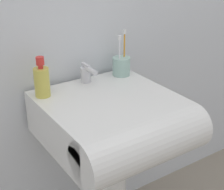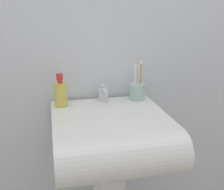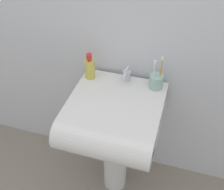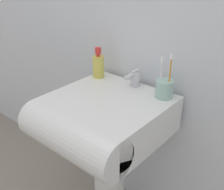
{
  "view_description": "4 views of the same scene",
  "coord_description": "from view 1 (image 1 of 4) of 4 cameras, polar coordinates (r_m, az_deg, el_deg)",
  "views": [
    {
      "loc": [
        -0.67,
        -1.04,
        1.39
      ],
      "look_at": [
        0.01,
        -0.02,
        0.83
      ],
      "focal_mm": 55.0,
      "sensor_mm": 36.0,
      "label": 1
    },
    {
      "loc": [
        -0.25,
        -1.17,
        1.28
      ],
      "look_at": [
        0.02,
        0.01,
        0.9
      ],
      "focal_mm": 45.0,
      "sensor_mm": 36.0,
      "label": 2
    },
    {
      "loc": [
        0.31,
        -1.11,
        1.85
      ],
      "look_at": [
        -0.02,
        -0.02,
        0.86
      ],
      "focal_mm": 45.0,
      "sensor_mm": 36.0,
      "label": 3
    },
    {
      "loc": [
        0.76,
        -0.87,
        1.41
      ],
      "look_at": [
        0.01,
        0.01,
        0.83
      ],
      "focal_mm": 45.0,
      "sensor_mm": 36.0,
      "label": 4
    }
  ],
  "objects": [
    {
      "name": "sink_basin",
      "position": [
        1.36,
        0.8,
        -4.78
      ],
      "size": [
        0.52,
        0.56,
        0.18
      ],
      "color": "white",
      "rests_on": "sink_pedestal"
    },
    {
      "name": "soap_bottle",
      "position": [
        1.38,
        -11.59,
        2.34
      ],
      "size": [
        0.06,
        0.06,
        0.16
      ],
      "color": "gold",
      "rests_on": "sink_basin"
    },
    {
      "name": "toothbrush_cup",
      "position": [
        1.58,
        1.57,
        4.89
      ],
      "size": [
        0.08,
        0.08,
        0.21
      ],
      "color": "#99BFB2",
      "rests_on": "sink_basin"
    },
    {
      "name": "faucet",
      "position": [
        1.5,
        -4.2,
        3.6
      ],
      "size": [
        0.05,
        0.11,
        0.08
      ],
      "color": "silver",
      "rests_on": "sink_basin"
    }
  ]
}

